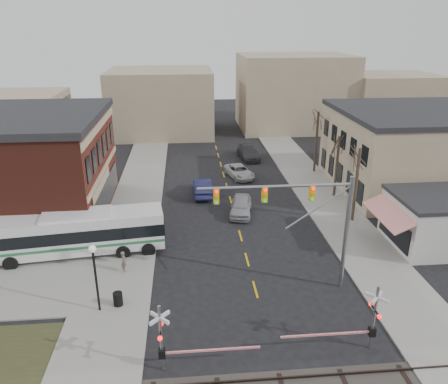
# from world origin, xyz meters

# --- Properties ---
(ground) EXTENTS (160.00, 160.00, 0.00)m
(ground) POSITION_xyz_m (0.00, 0.00, 0.00)
(ground) COLOR black
(ground) RESTS_ON ground
(sidewalk_west) EXTENTS (5.00, 60.00, 0.12)m
(sidewalk_west) POSITION_xyz_m (-9.50, 20.00, 0.06)
(sidewalk_west) COLOR gray
(sidewalk_west) RESTS_ON ground
(sidewalk_east) EXTENTS (5.00, 60.00, 0.12)m
(sidewalk_east) POSITION_xyz_m (9.50, 20.00, 0.06)
(sidewalk_east) COLOR gray
(sidewalk_east) RESTS_ON ground
(tan_building) EXTENTS (20.30, 15.30, 8.50)m
(tan_building) POSITION_xyz_m (22.00, 20.00, 4.26)
(tan_building) COLOR gray
(tan_building) RESTS_ON ground
(awning_shop) EXTENTS (9.74, 6.20, 4.30)m
(awning_shop) POSITION_xyz_m (15.97, 7.00, 2.16)
(awning_shop) COLOR beige
(awning_shop) RESTS_ON ground
(tree_east_a) EXTENTS (0.28, 0.28, 6.75)m
(tree_east_a) POSITION_xyz_m (10.50, 12.00, 3.50)
(tree_east_a) COLOR #382B21
(tree_east_a) RESTS_ON sidewalk_east
(tree_east_b) EXTENTS (0.28, 0.28, 6.30)m
(tree_east_b) POSITION_xyz_m (10.80, 18.00, 3.27)
(tree_east_b) COLOR #382B21
(tree_east_b) RESTS_ON sidewalk_east
(tree_east_c) EXTENTS (0.28, 0.28, 7.20)m
(tree_east_c) POSITION_xyz_m (11.00, 26.00, 3.72)
(tree_east_c) COLOR #382B21
(tree_east_c) RESTS_ON sidewalk_east
(transit_bus) EXTENTS (13.12, 4.34, 3.32)m
(transit_bus) POSITION_xyz_m (-12.79, 8.07, 1.87)
(transit_bus) COLOR silver
(transit_bus) RESTS_ON ground
(traffic_signal_mast) EXTENTS (9.83, 0.30, 8.00)m
(traffic_signal_mast) POSITION_xyz_m (3.16, 1.85, 5.73)
(traffic_signal_mast) COLOR gray
(traffic_signal_mast) RESTS_ON ground
(rr_crossing_west) EXTENTS (5.60, 1.36, 4.00)m
(rr_crossing_west) POSITION_xyz_m (-5.53, -4.85, 1.97)
(rr_crossing_west) COLOR gray
(rr_crossing_west) RESTS_ON ground
(rr_crossing_east) EXTENTS (5.60, 1.36, 4.00)m
(rr_crossing_east) POSITION_xyz_m (5.04, -4.20, 1.97)
(rr_crossing_east) COLOR gray
(rr_crossing_east) RESTS_ON ground
(street_lamp) EXTENTS (0.44, 0.44, 4.53)m
(street_lamp) POSITION_xyz_m (-10.10, 0.51, 3.34)
(street_lamp) COLOR black
(street_lamp) RESTS_ON sidewalk_west
(trash_bin) EXTENTS (0.60, 0.60, 0.89)m
(trash_bin) POSITION_xyz_m (-9.00, 0.92, 0.56)
(trash_bin) COLOR black
(trash_bin) RESTS_ON sidewalk_west
(car_a) EXTENTS (2.78, 5.04, 1.62)m
(car_a) POSITION_xyz_m (0.61, 14.53, 0.81)
(car_a) COLOR #9C9CA0
(car_a) RESTS_ON ground
(car_b) EXTENTS (1.90, 5.21, 1.70)m
(car_b) POSITION_xyz_m (-2.78, 19.73, 0.85)
(car_b) COLOR #1C1E47
(car_b) RESTS_ON ground
(car_c) EXTENTS (3.57, 5.40, 1.38)m
(car_c) POSITION_xyz_m (1.76, 24.93, 0.69)
(car_c) COLOR #BBBBBB
(car_c) RESTS_ON ground
(car_d) EXTENTS (2.78, 5.82, 1.64)m
(car_d) POSITION_xyz_m (3.87, 32.33, 0.82)
(car_d) COLOR #3F3E43
(car_d) RESTS_ON ground
(pedestrian_near) EXTENTS (0.45, 0.63, 1.60)m
(pedestrian_near) POSITION_xyz_m (-9.09, 5.00, 0.92)
(pedestrian_near) COLOR #63594F
(pedestrian_near) RESTS_ON sidewalk_west
(pedestrian_far) EXTENTS (1.06, 0.95, 1.78)m
(pedestrian_far) POSITION_xyz_m (-11.23, 7.25, 1.01)
(pedestrian_far) COLOR #2D3A4F
(pedestrian_far) RESTS_ON sidewalk_west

